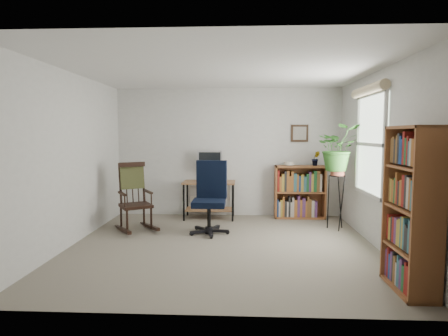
# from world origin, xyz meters

# --- Properties ---
(floor) EXTENTS (4.20, 4.00, 0.00)m
(floor) POSITION_xyz_m (0.00, 0.00, 0.00)
(floor) COLOR gray
(floor) RESTS_ON ground
(ceiling) EXTENTS (4.20, 4.00, 0.00)m
(ceiling) POSITION_xyz_m (0.00, 0.00, 2.40)
(ceiling) COLOR silver
(ceiling) RESTS_ON ground
(wall_back) EXTENTS (4.20, 0.00, 2.40)m
(wall_back) POSITION_xyz_m (0.00, 2.00, 1.20)
(wall_back) COLOR silver
(wall_back) RESTS_ON ground
(wall_front) EXTENTS (4.20, 0.00, 2.40)m
(wall_front) POSITION_xyz_m (0.00, -2.00, 1.20)
(wall_front) COLOR silver
(wall_front) RESTS_ON ground
(wall_left) EXTENTS (0.00, 4.00, 2.40)m
(wall_left) POSITION_xyz_m (-2.10, 0.00, 1.20)
(wall_left) COLOR silver
(wall_left) RESTS_ON ground
(wall_right) EXTENTS (0.00, 4.00, 2.40)m
(wall_right) POSITION_xyz_m (2.10, 0.00, 1.20)
(wall_right) COLOR silver
(wall_right) RESTS_ON ground
(window) EXTENTS (0.12, 1.20, 1.50)m
(window) POSITION_xyz_m (2.06, 0.30, 1.40)
(window) COLOR silver
(window) RESTS_ON wall_right
(desk) EXTENTS (0.95, 0.52, 0.68)m
(desk) POSITION_xyz_m (-0.34, 1.70, 0.34)
(desk) COLOR #946641
(desk) RESTS_ON floor
(monitor) EXTENTS (0.46, 0.16, 0.56)m
(monitor) POSITION_xyz_m (-0.34, 1.84, 0.96)
(monitor) COLOR #B8B8BD
(monitor) RESTS_ON desk
(keyboard) EXTENTS (0.40, 0.15, 0.02)m
(keyboard) POSITION_xyz_m (-0.34, 1.58, 0.70)
(keyboard) COLOR black
(keyboard) RESTS_ON desk
(office_chair) EXTENTS (0.69, 0.69, 1.15)m
(office_chair) POSITION_xyz_m (-0.25, 0.64, 0.57)
(office_chair) COLOR black
(office_chair) RESTS_ON floor
(rocking_chair) EXTENTS (0.98, 1.11, 1.11)m
(rocking_chair) POSITION_xyz_m (-1.44, 0.78, 0.55)
(rocking_chair) COLOR black
(rocking_chair) RESTS_ON floor
(low_bookshelf) EXTENTS (0.92, 0.31, 0.97)m
(low_bookshelf) POSITION_xyz_m (1.33, 1.82, 0.49)
(low_bookshelf) COLOR brown
(low_bookshelf) RESTS_ON floor
(tall_bookshelf) EXTENTS (0.30, 0.71, 1.63)m
(tall_bookshelf) POSITION_xyz_m (1.92, -1.38, 0.81)
(tall_bookshelf) COLOR brown
(tall_bookshelf) RESTS_ON floor
(plant_stand) EXTENTS (0.37, 0.37, 1.03)m
(plant_stand) POSITION_xyz_m (1.80, 1.01, 0.52)
(plant_stand) COLOR black
(plant_stand) RESTS_ON floor
(spider_plant) EXTENTS (1.69, 1.88, 1.46)m
(spider_plant) POSITION_xyz_m (1.80, 1.01, 1.69)
(spider_plant) COLOR #2E6824
(spider_plant) RESTS_ON plant_stand
(potted_plant_small) EXTENTS (0.13, 0.24, 0.11)m
(potted_plant_small) POSITION_xyz_m (1.61, 1.83, 1.02)
(potted_plant_small) COLOR #2E6824
(potted_plant_small) RESTS_ON low_bookshelf
(framed_picture) EXTENTS (0.32, 0.04, 0.32)m
(framed_picture) POSITION_xyz_m (1.33, 1.97, 1.56)
(framed_picture) COLOR black
(framed_picture) RESTS_ON wall_back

